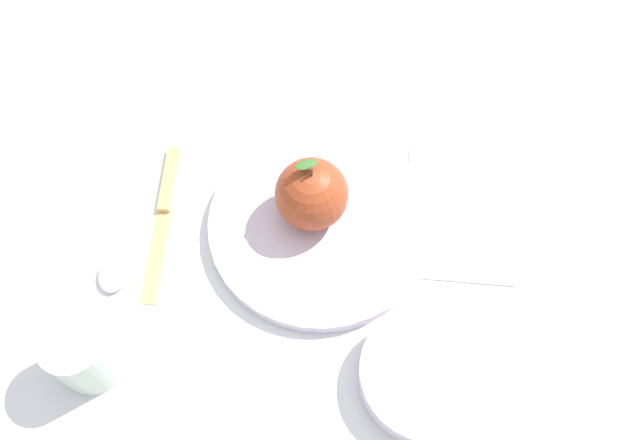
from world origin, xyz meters
The scene contains 8 objects.
ground_plane centered at (0.00, 0.00, 0.00)m, with size 2.40×2.40×0.00m, color silver.
dinner_plate centered at (-0.02, -0.04, 0.01)m, with size 0.26×0.26×0.02m.
apple centered at (-0.01, -0.04, 0.06)m, with size 0.08×0.08×0.10m.
side_bowl centered at (-0.23, -0.02, 0.02)m, with size 0.14×0.14×0.03m.
cup centered at (-0.01, 0.25, 0.05)m, with size 0.07×0.07×0.08m.
knife centered at (0.11, 0.10, 0.00)m, with size 0.17×0.14×0.01m.
spoon centered at (0.08, 0.17, 0.01)m, with size 0.16×0.13×0.01m.
linen_napkin centered at (-0.10, -0.18, 0.00)m, with size 0.12×0.18×0.00m, color beige.
Camera 1 is at (-0.31, 0.17, 0.70)m, focal length 37.30 mm.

